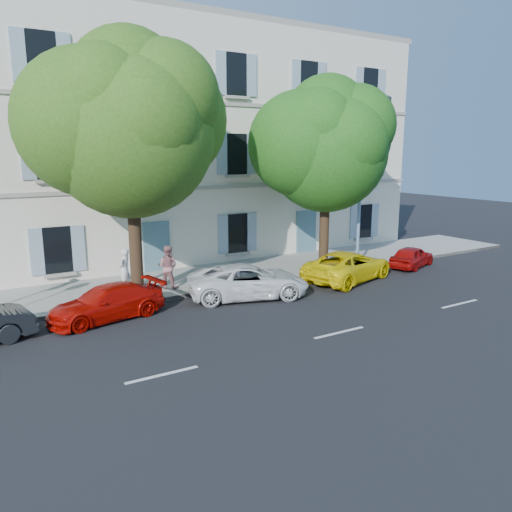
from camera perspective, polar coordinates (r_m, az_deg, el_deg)
ground at (r=19.50m, az=1.81°, el=-5.22°), size 90.00×90.00×0.00m
sidewalk at (r=23.20m, az=-4.19°, el=-2.27°), size 36.00×4.50×0.15m
kerb at (r=21.35m, az=-1.53°, el=-3.48°), size 36.00×0.16×0.16m
building at (r=27.76m, az=-9.92°, el=12.24°), size 28.00×7.00×12.00m
car_red_coupe at (r=18.08m, az=-16.70°, el=-5.15°), size 4.31×2.40×1.18m
car_white_coupe at (r=19.84m, az=-0.84°, el=-2.90°), size 5.25×3.55×1.34m
car_yellow_supercar at (r=22.86m, az=10.49°, el=-1.12°), size 5.25×3.49×1.34m
car_red_hatchback at (r=26.30m, az=17.38°, el=-0.06°), size 3.44×2.28×1.09m
tree_left at (r=19.33m, az=-14.21°, el=13.38°), size 6.22×6.22×9.64m
tree_right at (r=23.80m, az=8.05°, el=11.75°), size 5.65×5.65×8.70m
street_lamp at (r=25.00m, az=12.13°, el=9.33°), size 0.46×1.74×8.10m
pedestrian_a at (r=20.94m, az=-14.77°, el=-1.53°), size 0.74×0.74×1.74m
pedestrian_b at (r=20.93m, az=-10.07°, el=-1.24°), size 1.10×1.09×1.79m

